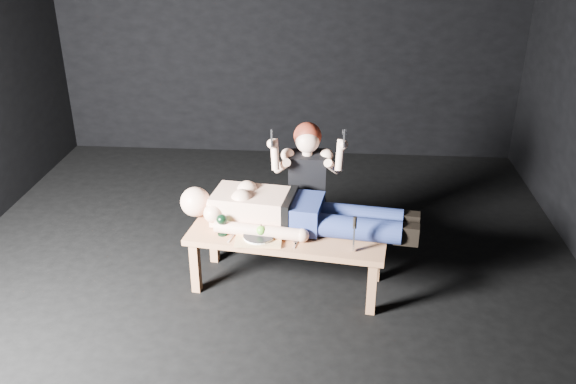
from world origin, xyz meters
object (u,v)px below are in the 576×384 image
Objects in this scene: lying_man at (297,208)px; carving_knife at (354,234)px; table at (287,259)px; kneeling_woman at (307,186)px; serving_tray at (259,238)px; goblet at (222,225)px.

carving_knife is at bearing -31.05° from lying_man.
table is 0.64m from kneeling_woman.
kneeling_woman reaches higher than lying_man.
kneeling_woman is 3.61× the size of serving_tray.
goblet is 0.62× the size of carving_knife.
lying_man is 0.52m from carving_knife.
goblet is (-0.58, -0.58, -0.05)m from kneeling_woman.
lying_man reaches higher than carving_knife.
kneeling_woman is (0.11, 0.51, 0.36)m from table.
serving_tray is at bearing 178.67° from carving_knife.
table is 5.38× the size of carving_knife.
table is 0.63m from carving_knife.
goblet is 0.95m from carving_knife.
lying_man is 5.94× the size of carving_knife.
kneeling_woman is 0.82m from carving_knife.
kneeling_woman is 7.21× the size of goblet.
kneeling_woman is 4.44× the size of carving_knife.
kneeling_woman is at bearing 85.26° from table.
carving_knife is (0.47, -0.23, 0.36)m from table.
table is 1.21× the size of kneeling_woman.
table is at bearing 162.08° from carving_knife.
goblet is at bearing -154.58° from lying_man.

